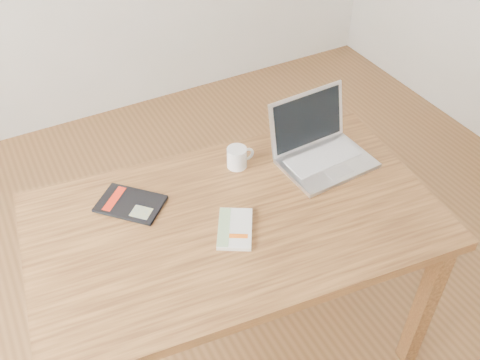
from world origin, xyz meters
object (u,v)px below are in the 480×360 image
laptop (320,147)px  desk (235,235)px  coffee_mug (238,157)px  white_guidebook (235,229)px  black_guidebook (130,204)px

laptop → desk: bearing=-165.9°
desk → coffee_mug: coffee_mug is taller
white_guidebook → black_guidebook: (-0.26, 0.28, -0.00)m
white_guidebook → laptop: laptop is taller
white_guidebook → black_guidebook: bearing=163.6°
desk → coffee_mug: bearing=67.0°
desk → coffee_mug: (0.13, 0.24, 0.13)m
white_guidebook → laptop: size_ratio=0.61×
laptop → white_guidebook: bearing=-161.0°
coffee_mug → black_guidebook: bearing=-177.3°
black_guidebook → white_guidebook: bearing=-90.5°
white_guidebook → laptop: 0.50m
black_guidebook → laptop: size_ratio=0.75×
black_guidebook → coffee_mug: (0.43, 0.01, 0.04)m
black_guidebook → coffee_mug: coffee_mug is taller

